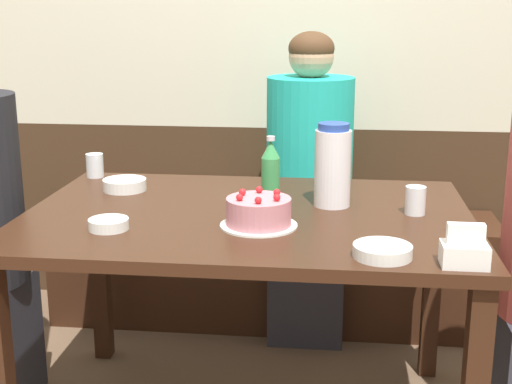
{
  "coord_description": "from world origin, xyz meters",
  "views": [
    {
      "loc": [
        0.26,
        -2.05,
        1.32
      ],
      "look_at": [
        0.02,
        0.05,
        0.78
      ],
      "focal_mm": 50.0,
      "sensor_mm": 36.0,
      "label": 1
    }
  ],
  "objects": [
    {
      "name": "napkin_holder",
      "position": [
        0.57,
        -0.4,
        0.76
      ],
      "size": [
        0.11,
        0.08,
        0.11
      ],
      "color": "white",
      "rests_on": "dining_table"
    },
    {
      "name": "back_wall",
      "position": [
        0.0,
        1.05,
        1.25
      ],
      "size": [
        4.8,
        0.04,
        2.5
      ],
      "color": "#3D2819",
      "rests_on": "ground_plane"
    },
    {
      "name": "bowl_side_dish",
      "position": [
        -0.36,
        -0.22,
        0.74
      ],
      "size": [
        0.11,
        0.11,
        0.03
      ],
      "color": "white",
      "rests_on": "dining_table"
    },
    {
      "name": "glass_water_tall",
      "position": [
        0.23,
        0.35,
        0.77
      ],
      "size": [
        0.06,
        0.06,
        0.09
      ],
      "color": "silver",
      "rests_on": "dining_table"
    },
    {
      "name": "glass_tumbler_short",
      "position": [
        -0.61,
        0.39,
        0.77
      ],
      "size": [
        0.06,
        0.06,
        0.09
      ],
      "color": "silver",
      "rests_on": "dining_table"
    },
    {
      "name": "bowl_soup_white",
      "position": [
        -0.45,
        0.22,
        0.74
      ],
      "size": [
        0.15,
        0.15,
        0.04
      ],
      "color": "white",
      "rests_on": "dining_table"
    },
    {
      "name": "water_pitcher",
      "position": [
        0.25,
        0.1,
        0.85
      ],
      "size": [
        0.11,
        0.11,
        0.26
      ],
      "color": "white",
      "rests_on": "dining_table"
    },
    {
      "name": "dining_table",
      "position": [
        0.0,
        0.0,
        0.64
      ],
      "size": [
        1.34,
        0.93,
        0.73
      ],
      "color": "#381E11",
      "rests_on": "ground_plane"
    },
    {
      "name": "soju_bottle",
      "position": [
        0.06,
        0.13,
        0.83
      ],
      "size": [
        0.06,
        0.06,
        0.21
      ],
      "color": "#388E4C",
      "rests_on": "dining_table"
    },
    {
      "name": "person_grey_tee",
      "position": [
        0.16,
        0.72,
        0.59
      ],
      "size": [
        0.34,
        0.34,
        1.24
      ],
      "rotation": [
        0.0,
        0.0,
        -1.57
      ],
      "color": "#33333D",
      "rests_on": "ground_plane"
    },
    {
      "name": "glass_shot_small",
      "position": [
        0.5,
        0.03,
        0.77
      ],
      "size": [
        0.06,
        0.06,
        0.08
      ],
      "color": "silver",
      "rests_on": "dining_table"
    },
    {
      "name": "bowl_rice_small",
      "position": [
        0.38,
        -0.36,
        0.74
      ],
      "size": [
        0.15,
        0.15,
        0.03
      ],
      "color": "white",
      "rests_on": "dining_table"
    },
    {
      "name": "birthday_cake",
      "position": [
        0.05,
        -0.14,
        0.77
      ],
      "size": [
        0.22,
        0.22,
        0.1
      ],
      "color": "white",
      "rests_on": "dining_table"
    },
    {
      "name": "bench_seat",
      "position": [
        0.0,
        0.83,
        0.23
      ],
      "size": [
        1.88,
        0.38,
        0.47
      ],
      "color": "#381E11",
      "rests_on": "ground_plane"
    }
  ]
}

